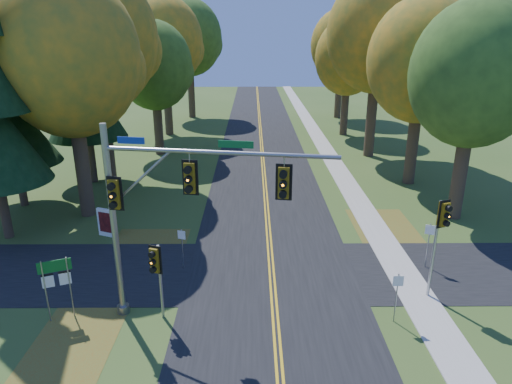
{
  "coord_description": "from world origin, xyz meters",
  "views": [
    {
      "loc": [
        -0.88,
        -17.28,
        10.81
      ],
      "look_at": [
        -0.73,
        4.36,
        3.2
      ],
      "focal_mm": 32.0,
      "sensor_mm": 36.0,
      "label": 1
    }
  ],
  "objects_px": {
    "traffic_mast": "(165,201)",
    "info_kiosk": "(107,223)",
    "east_signal_pole": "(441,225)",
    "route_sign_cluster": "(56,277)"
  },
  "relations": [
    {
      "from": "traffic_mast",
      "to": "info_kiosk",
      "type": "relative_size",
      "value": 5.23
    },
    {
      "from": "traffic_mast",
      "to": "route_sign_cluster",
      "type": "xyz_separation_m",
      "value": [
        -4.41,
        0.02,
        -3.14
      ]
    },
    {
      "from": "traffic_mast",
      "to": "route_sign_cluster",
      "type": "distance_m",
      "value": 5.41
    },
    {
      "from": "traffic_mast",
      "to": "info_kiosk",
      "type": "distance_m",
      "value": 10.11
    },
    {
      "from": "east_signal_pole",
      "to": "route_sign_cluster",
      "type": "relative_size",
      "value": 1.71
    },
    {
      "from": "traffic_mast",
      "to": "east_signal_pole",
      "type": "xyz_separation_m",
      "value": [
        10.84,
        1.35,
        -1.58
      ]
    },
    {
      "from": "traffic_mast",
      "to": "info_kiosk",
      "type": "height_order",
      "value": "traffic_mast"
    },
    {
      "from": "traffic_mast",
      "to": "east_signal_pole",
      "type": "distance_m",
      "value": 11.04
    },
    {
      "from": "east_signal_pole",
      "to": "info_kiosk",
      "type": "xyz_separation_m",
      "value": [
        -15.74,
        6.44,
        -2.61
      ]
    },
    {
      "from": "traffic_mast",
      "to": "east_signal_pole",
      "type": "bearing_deg",
      "value": 16.72
    }
  ]
}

